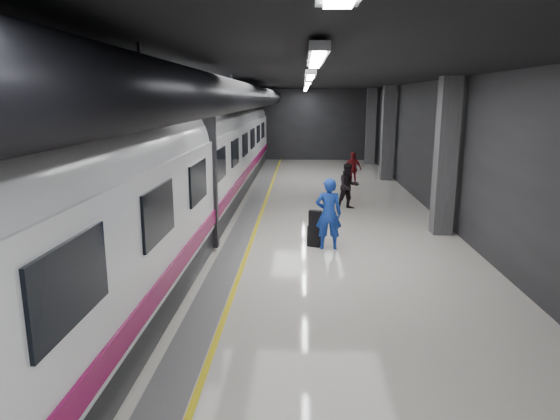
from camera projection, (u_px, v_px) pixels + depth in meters
ground at (284, 251)px, 13.00m from camera, size 40.00×40.00×0.00m
platform_hall at (275, 112)px, 13.17m from camera, size 10.02×40.02×4.51m
train at (157, 172)px, 12.69m from camera, size 3.05×38.00×4.05m
traveler_main at (329, 214)px, 13.03m from camera, size 0.70×0.46×1.89m
suitcase_main at (315, 236)px, 13.38m from camera, size 0.40×0.34×0.56m
shoulder_bag at (315, 218)px, 13.26m from camera, size 0.36×0.26×0.43m
traveler_far_a at (348, 186)px, 17.82m from camera, size 0.96×0.85×1.65m
traveler_far_b at (353, 168)px, 22.93m from camera, size 0.93×0.80×1.50m
suitcase_far at (347, 176)px, 24.21m from camera, size 0.34×0.25×0.46m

